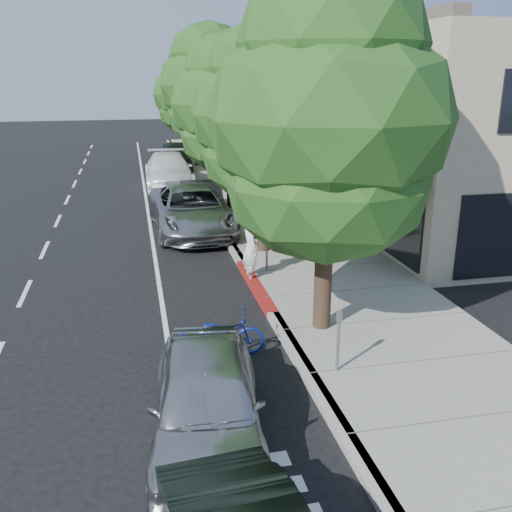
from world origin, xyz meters
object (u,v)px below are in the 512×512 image
object	(u,v)px
street_tree_0	(329,122)
white_pickup	(169,171)
street_tree_5	(187,95)
cyclist	(251,249)
street_tree_4	(196,84)
dark_suv_far	(175,156)
street_tree_1	(264,116)
street_tree_3	(210,87)
bicycle	(222,333)
pedestrian	(272,182)
dark_sedan	(201,202)
street_tree_2	(230,105)
silver_suv	(192,210)
near_car_a	(207,401)

from	to	relation	value
street_tree_0	white_pickup	size ratio (longest dim) A/B	1.35
street_tree_5	cyclist	world-z (taller)	street_tree_5
street_tree_4	dark_suv_far	bearing A→B (deg)	-160.90
street_tree_1	white_pickup	xyz separation A→B (m)	(-2.21, 12.13, -3.58)
street_tree_3	white_pickup	size ratio (longest dim) A/B	1.39
street_tree_0	street_tree_1	size ratio (longest dim) A/B	1.08
street_tree_1	bicycle	world-z (taller)	street_tree_1
pedestrian	white_pickup	bearing A→B (deg)	-58.18
cyclist	dark_sedan	xyz separation A→B (m)	(-0.49, 7.40, -0.23)
street_tree_2	street_tree_3	size ratio (longest dim) A/B	0.91
street_tree_2	silver_suv	distance (m)	4.95
silver_suv	pedestrian	world-z (taller)	pedestrian
street_tree_2	cyclist	distance (m)	9.12
near_car_a	street_tree_3	bearing A→B (deg)	88.14
street_tree_0	street_tree_2	xyz separation A→B (m)	(-0.00, 12.00, -0.33)
street_tree_1	street_tree_3	distance (m)	12.01
street_tree_5	near_car_a	size ratio (longest dim) A/B	1.57
street_tree_5	dark_sedan	bearing A→B (deg)	-94.21
dark_sedan	white_pickup	distance (m)	7.18
street_tree_1	pedestrian	bearing A→B (deg)	73.89
street_tree_5	bicycle	xyz separation A→B (m)	(-2.41, -30.56, -3.63)
street_tree_5	silver_suv	xyz separation A→B (m)	(-1.99, -20.78, -3.28)
street_tree_3	cyclist	distance (m)	14.96
street_tree_4	silver_suv	xyz separation A→B (m)	(-1.99, -14.78, -4.12)
bicycle	dark_sedan	bearing A→B (deg)	7.17
cyclist	silver_suv	distance (m)	5.72
street_tree_3	dark_suv_far	distance (m)	7.02
street_tree_1	street_tree_5	world-z (taller)	street_tree_1
street_tree_3	white_pickup	bearing A→B (deg)	176.67
street_tree_0	street_tree_2	size ratio (longest dim) A/B	1.07
street_tree_4	cyclist	bearing A→B (deg)	-92.56
bicycle	white_pickup	xyz separation A→B (m)	(0.20, 18.69, 0.36)
dark_suv_far	near_car_a	world-z (taller)	dark_suv_far
street_tree_0	bicycle	world-z (taller)	street_tree_0
silver_suv	bicycle	bearing A→B (deg)	-95.07
street_tree_1	dark_sedan	world-z (taller)	street_tree_1
bicycle	pedestrian	xyz separation A→B (m)	(4.31, 13.14, 0.63)
street_tree_3	street_tree_1	bearing A→B (deg)	-90.00
street_tree_1	street_tree_2	size ratio (longest dim) A/B	0.99
street_tree_5	dark_suv_far	xyz separation A→B (m)	(-1.44, -6.50, -3.27)
bicycle	white_pickup	distance (m)	18.69
street_tree_5	pedestrian	distance (m)	17.77
street_tree_5	dark_sedan	distance (m)	19.35
street_tree_3	cyclist	world-z (taller)	street_tree_3
bicycle	street_tree_4	bearing A→B (deg)	6.55
street_tree_4	bicycle	world-z (taller)	street_tree_4
street_tree_0	bicycle	bearing A→B (deg)	-166.97
street_tree_5	cyclist	xyz separation A→B (m)	(-0.91, -26.40, -3.14)
street_tree_2	near_car_a	bearing A→B (deg)	-101.31
street_tree_0	silver_suv	xyz separation A→B (m)	(-1.99, 9.22, -3.91)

